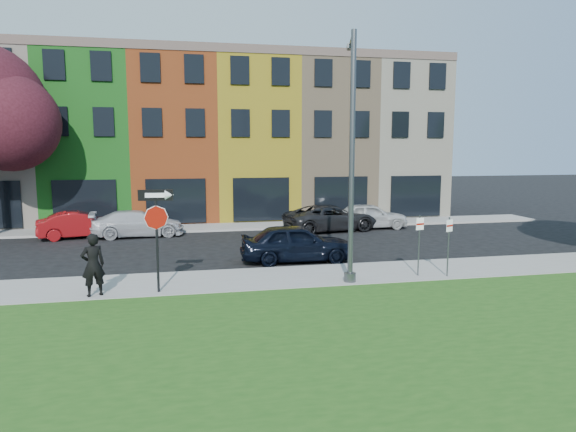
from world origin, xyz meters
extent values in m
plane|color=black|center=(0.00, 0.00, 0.00)|extent=(120.00, 120.00, 0.00)
cube|color=gray|center=(2.00, 3.00, 0.06)|extent=(40.00, 3.00, 0.12)
cube|color=gray|center=(-3.00, 15.00, 0.06)|extent=(40.00, 2.40, 0.12)
cube|color=beige|center=(-15.00, 21.20, 5.00)|extent=(5.00, 10.00, 10.00)
cube|color=#299027|center=(-10.00, 21.20, 5.00)|extent=(5.00, 10.00, 10.00)
cube|color=#C55120|center=(-5.00, 21.20, 5.00)|extent=(5.00, 10.00, 10.00)
cube|color=yellow|center=(0.00, 21.20, 5.00)|extent=(5.00, 10.00, 10.00)
cube|color=#967F61|center=(5.00, 21.20, 5.00)|extent=(5.00, 10.00, 10.00)
cube|color=beige|center=(10.00, 21.20, 5.00)|extent=(5.00, 10.00, 10.00)
cube|color=black|center=(-2.50, 16.14, 1.50)|extent=(30.00, 0.12, 2.60)
cylinder|color=black|center=(-5.47, 1.94, 1.69)|extent=(0.08, 0.08, 3.14)
cylinder|color=white|center=(-5.47, 1.92, 2.48)|extent=(0.76, 0.11, 0.76)
cylinder|color=#961208|center=(-5.47, 1.89, 2.48)|extent=(0.72, 0.09, 0.72)
cube|color=black|center=(-5.47, 1.92, 3.17)|extent=(1.05, 0.15, 0.34)
cube|color=white|center=(-5.47, 1.89, 3.17)|extent=(0.66, 0.09, 0.14)
imported|color=black|center=(-7.37, 1.90, 1.09)|extent=(1.03, 0.96, 1.93)
imported|color=black|center=(-0.18, 5.76, 0.77)|extent=(2.19, 4.67, 1.54)
imported|color=maroon|center=(-9.80, 13.33, 0.68)|extent=(3.34, 4.79, 1.36)
imported|color=silver|center=(-6.95, 13.14, 0.68)|extent=(2.79, 5.05, 1.36)
imported|color=black|center=(3.38, 12.88, 0.73)|extent=(4.32, 6.12, 1.46)
imported|color=beige|center=(5.76, 13.21, 0.73)|extent=(2.14, 4.45, 1.46)
cylinder|color=#4B4E50|center=(0.81, 1.90, 4.22)|extent=(0.18, 0.18, 8.20)
cylinder|color=#4B4E50|center=(0.81, 1.90, 0.27)|extent=(0.40, 0.40, 0.30)
cylinder|color=#4B4E50|center=(1.08, 2.86, 8.22)|extent=(0.66, 1.96, 0.12)
cube|color=#4B4E50|center=(1.37, 3.92, 8.17)|extent=(0.39, 0.60, 0.16)
cylinder|color=#4B4E50|center=(3.43, 2.20, 1.19)|extent=(0.05, 0.05, 2.14)
cube|color=white|center=(3.43, 2.17, 1.96)|extent=(0.32, 0.09, 0.42)
cube|color=#961208|center=(3.43, 2.15, 1.96)|extent=(0.31, 0.08, 0.06)
cylinder|color=#4B4E50|center=(4.39, 1.90, 1.17)|extent=(0.05, 0.05, 2.09)
cube|color=white|center=(4.39, 1.87, 1.92)|extent=(0.30, 0.15, 0.42)
cube|color=#961208|center=(4.39, 1.85, 1.92)|extent=(0.30, 0.14, 0.06)
sphere|color=black|center=(-12.83, 13.52, 5.80)|extent=(4.76, 4.76, 4.76)
camera|label=1|loc=(-4.68, -14.18, 4.64)|focal=32.00mm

